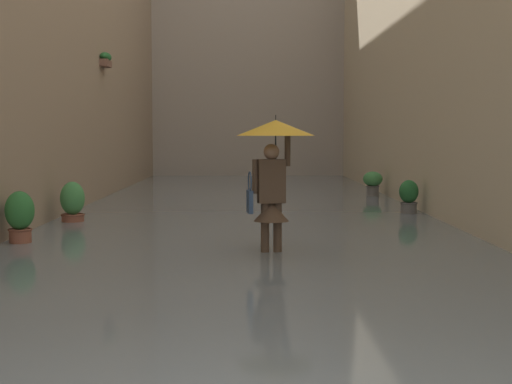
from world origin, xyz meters
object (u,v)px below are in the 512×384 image
(person_wading, at_px, (274,156))
(potted_plant_far_right, at_px, (20,218))
(potted_plant_near_left, at_px, (409,198))
(potted_plant_far_left, at_px, (373,183))
(potted_plant_mid_right, at_px, (73,204))

(person_wading, xyz_separation_m, potted_plant_far_right, (3.87, -0.96, -0.98))
(potted_plant_near_left, bearing_deg, potted_plant_far_left, -89.43)
(person_wading, relative_size, potted_plant_far_left, 2.67)
(person_wading, distance_m, potted_plant_far_left, 10.29)
(potted_plant_near_left, xyz_separation_m, potted_plant_far_right, (6.87, 4.33, 0.07))
(potted_plant_near_left, bearing_deg, potted_plant_far_right, 32.22)
(person_wading, relative_size, potted_plant_near_left, 2.51)
(potted_plant_far_left, bearing_deg, potted_plant_near_left, 90.57)
(person_wading, bearing_deg, potted_plant_mid_right, -45.88)
(potted_plant_far_left, height_order, potted_plant_mid_right, potted_plant_mid_right)
(potted_plant_far_left, distance_m, potted_plant_mid_right, 8.95)
(potted_plant_near_left, bearing_deg, person_wading, 60.43)
(potted_plant_far_left, xyz_separation_m, potted_plant_mid_right, (6.67, 5.97, -0.02))
(person_wading, height_order, potted_plant_far_left, person_wading)
(potted_plant_far_right, distance_m, potted_plant_mid_right, 2.87)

